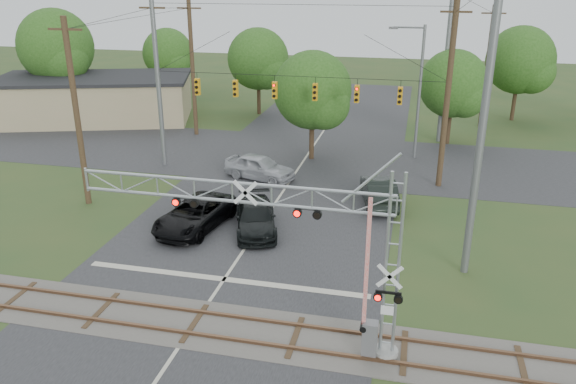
% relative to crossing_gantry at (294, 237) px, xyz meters
% --- Properties ---
extents(ground, '(160.00, 160.00, 0.00)m').
position_rel_crossing_gantry_xyz_m(ground, '(-4.01, -1.64, -4.36)').
color(ground, '#2E4821').
rests_on(ground, ground).
extents(road_main, '(14.00, 90.00, 0.02)m').
position_rel_crossing_gantry_xyz_m(road_main, '(-4.01, 8.36, -4.35)').
color(road_main, '#272729').
rests_on(road_main, ground).
extents(road_cross, '(90.00, 12.00, 0.02)m').
position_rel_crossing_gantry_xyz_m(road_cross, '(-4.01, 22.36, -4.35)').
color(road_cross, '#272729').
rests_on(road_cross, ground).
extents(railroad_track, '(90.00, 3.20, 0.17)m').
position_rel_crossing_gantry_xyz_m(railroad_track, '(-4.01, 0.36, -4.33)').
color(railroad_track, '#534D48').
rests_on(railroad_track, ground).
extents(crossing_gantry, '(11.53, 0.89, 6.94)m').
position_rel_crossing_gantry_xyz_m(crossing_gantry, '(0.00, 0.00, 0.00)').
color(crossing_gantry, gray).
rests_on(crossing_gantry, ground).
extents(traffic_signal_span, '(19.34, 0.36, 11.50)m').
position_rel_crossing_gantry_xyz_m(traffic_signal_span, '(-3.11, 18.36, 1.39)').
color(traffic_signal_span, slate).
rests_on(traffic_signal_span, ground).
extents(pickup_black, '(3.43, 5.94, 1.56)m').
position_rel_crossing_gantry_xyz_m(pickup_black, '(-7.32, 8.77, -3.58)').
color(pickup_black, black).
rests_on(pickup_black, ground).
extents(car_dark, '(3.51, 5.43, 1.46)m').
position_rel_crossing_gantry_xyz_m(car_dark, '(-4.09, 9.21, -3.63)').
color(car_dark, black).
rests_on(car_dark, ground).
extents(sedan_silver, '(5.19, 3.32, 1.64)m').
position_rel_crossing_gantry_xyz_m(sedan_silver, '(-6.10, 17.05, -3.54)').
color(sedan_silver, '#A6A7AE').
rests_on(sedan_silver, ground).
extents(suv_dark, '(2.72, 5.18, 1.63)m').
position_rel_crossing_gantry_xyz_m(suv_dark, '(1.95, 14.42, -3.55)').
color(suv_dark, black).
rests_on(suv_dark, ground).
extents(commercial_building, '(19.17, 13.72, 4.04)m').
position_rel_crossing_gantry_xyz_m(commercial_building, '(-25.46, 29.49, -2.33)').
color(commercial_building, tan).
rests_on(commercial_building, ground).
extents(streetlight, '(2.54, 0.26, 9.54)m').
position_rel_crossing_gantry_xyz_m(streetlight, '(3.64, 24.03, 0.97)').
color(streetlight, slate).
rests_on(streetlight, ground).
extents(utility_poles, '(26.23, 28.25, 13.28)m').
position_rel_crossing_gantry_xyz_m(utility_poles, '(-1.13, 21.19, 1.55)').
color(utility_poles, '#3C271B').
rests_on(utility_poles, ground).
extents(treeline, '(57.89, 23.36, 9.91)m').
position_rel_crossing_gantry_xyz_m(treeline, '(-5.59, 33.73, 1.15)').
color(treeline, '#3B2A1B').
rests_on(treeline, ground).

